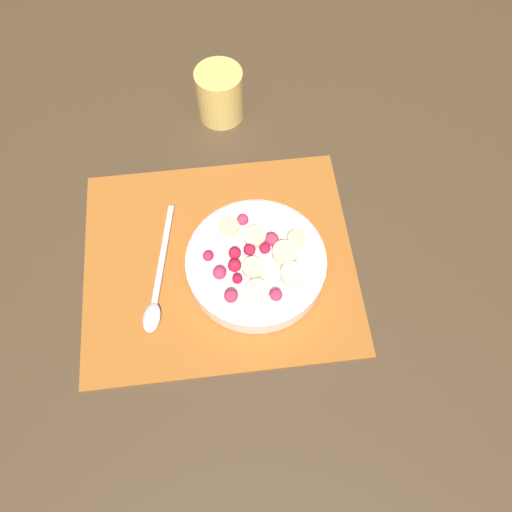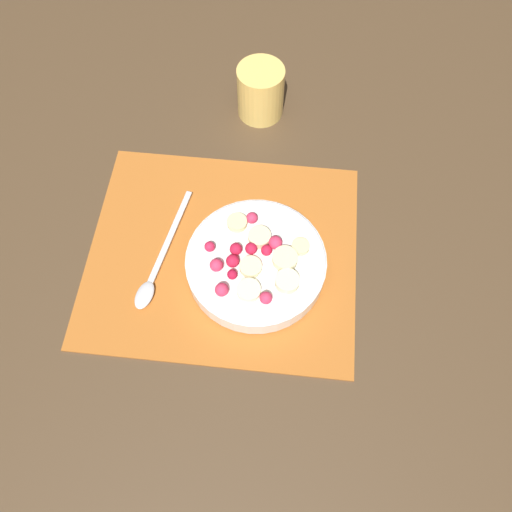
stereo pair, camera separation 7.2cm
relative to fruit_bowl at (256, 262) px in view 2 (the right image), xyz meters
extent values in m
plane|color=#4C3823|center=(0.05, -0.02, -0.03)|extent=(3.00, 3.00, 0.00)
cube|color=#B26023|center=(0.05, -0.02, -0.02)|extent=(0.41, 0.35, 0.01)
cylinder|color=white|center=(0.00, 0.00, -0.01)|extent=(0.21, 0.21, 0.03)
torus|color=white|center=(0.00, 0.00, 0.01)|extent=(0.21, 0.21, 0.01)
cylinder|color=white|center=(0.00, 0.00, 0.01)|extent=(0.19, 0.19, 0.00)
cylinder|color=beige|center=(0.01, 0.02, 0.02)|extent=(0.04, 0.04, 0.01)
cylinder|color=beige|center=(-0.06, -0.02, 0.02)|extent=(0.04, 0.04, 0.01)
cylinder|color=beige|center=(0.00, -0.03, 0.02)|extent=(0.05, 0.05, 0.01)
cylinder|color=beige|center=(0.03, -0.05, 0.02)|extent=(0.04, 0.04, 0.01)
cylinder|color=beige|center=(-0.04, 0.00, 0.02)|extent=(0.04, 0.04, 0.01)
cylinder|color=#F4EAB7|center=(-0.05, 0.03, 0.02)|extent=(0.05, 0.05, 0.01)
cylinder|color=#F4EAB7|center=(0.00, 0.05, 0.02)|extent=(0.05, 0.05, 0.01)
sphere|color=red|center=(0.03, 0.01, 0.02)|extent=(0.02, 0.02, 0.02)
sphere|color=#DB3356|center=(-0.03, -0.02, 0.02)|extent=(0.02, 0.02, 0.02)
sphere|color=#DB3356|center=(0.06, 0.02, 0.02)|extent=(0.02, 0.02, 0.02)
sphere|color=red|center=(-0.01, -0.01, 0.02)|extent=(0.02, 0.02, 0.02)
sphere|color=red|center=(0.03, -0.01, 0.02)|extent=(0.02, 0.02, 0.02)
sphere|color=#B21433|center=(0.03, 0.03, 0.02)|extent=(0.01, 0.01, 0.01)
sphere|color=#DB3356|center=(0.04, 0.06, 0.02)|extent=(0.02, 0.02, 0.02)
sphere|color=red|center=(0.01, -0.01, 0.02)|extent=(0.02, 0.02, 0.02)
sphere|color=#DB3356|center=(-0.02, 0.06, 0.02)|extent=(0.02, 0.02, 0.02)
sphere|color=#DB3356|center=(0.01, -0.06, 0.02)|extent=(0.02, 0.02, 0.02)
sphere|color=#D12347|center=(0.07, -0.01, 0.02)|extent=(0.02, 0.02, 0.02)
cube|color=silver|center=(0.14, -0.04, -0.02)|extent=(0.04, 0.17, 0.00)
ellipsoid|color=silver|center=(0.16, 0.06, -0.02)|extent=(0.03, 0.05, 0.01)
cylinder|color=#F4CC66|center=(0.03, -0.32, 0.02)|extent=(0.08, 0.08, 0.09)
camera|label=1|loc=(0.04, 0.32, 0.66)|focal=35.00mm
camera|label=2|loc=(-0.03, 0.32, 0.66)|focal=35.00mm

